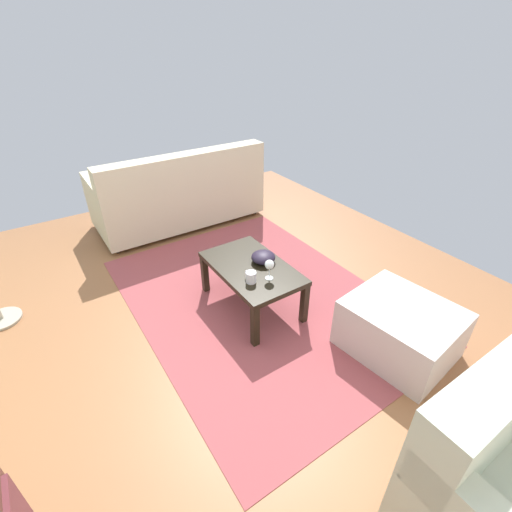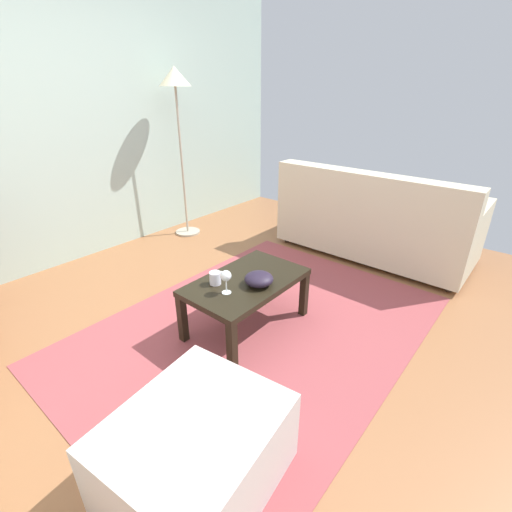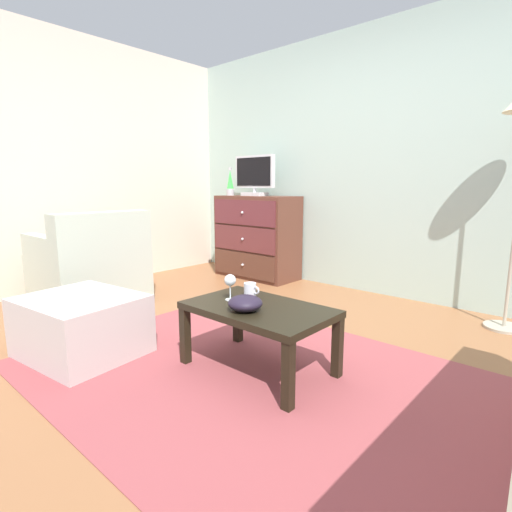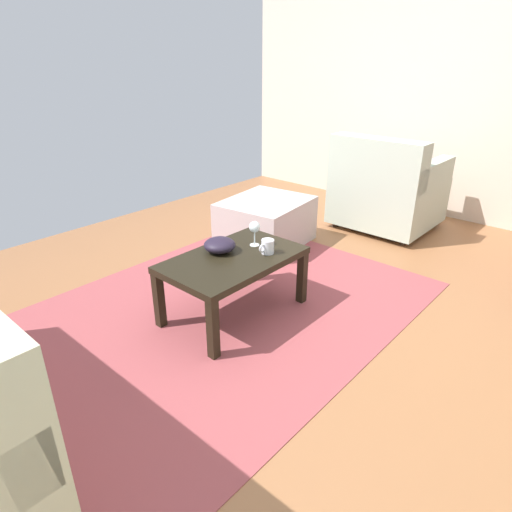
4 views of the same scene
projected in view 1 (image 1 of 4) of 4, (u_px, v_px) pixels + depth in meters
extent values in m
cube|color=#8E5B38|center=(251.00, 323.00, 2.87)|extent=(5.65, 4.45, 0.05)
cube|color=#924145|center=(258.00, 299.00, 3.09)|extent=(2.60, 1.90, 0.01)
cube|color=black|center=(255.00, 326.00, 2.56)|extent=(0.05, 0.05, 0.35)
cube|color=black|center=(205.00, 274.00, 3.11)|extent=(0.05, 0.05, 0.35)
cube|color=black|center=(304.00, 303.00, 2.77)|extent=(0.05, 0.05, 0.35)
cube|color=black|center=(249.00, 258.00, 3.32)|extent=(0.05, 0.05, 0.35)
cube|color=black|center=(252.00, 268.00, 2.84)|extent=(0.84, 0.51, 0.04)
cylinder|color=silver|center=(269.00, 278.00, 2.69)|extent=(0.06, 0.06, 0.00)
cylinder|color=silver|center=(269.00, 273.00, 2.66)|extent=(0.01, 0.01, 0.09)
sphere|color=silver|center=(269.00, 264.00, 2.62)|extent=(0.07, 0.07, 0.07)
cylinder|color=silver|center=(251.00, 277.00, 2.63)|extent=(0.08, 0.08, 0.08)
torus|color=silver|center=(248.00, 273.00, 2.66)|extent=(0.05, 0.01, 0.05)
ellipsoid|color=black|center=(263.00, 257.00, 2.86)|extent=(0.19, 0.19, 0.09)
cylinder|color=#332319|center=(227.00, 194.00, 5.00)|extent=(0.05, 0.05, 0.05)
cylinder|color=#332319|center=(101.00, 225.00, 4.21)|extent=(0.05, 0.05, 0.05)
cylinder|color=#332319|center=(254.00, 212.00, 4.51)|extent=(0.05, 0.05, 0.05)
cylinder|color=#332319|center=(118.00, 250.00, 3.73)|extent=(0.05, 0.05, 0.05)
cube|color=beige|center=(178.00, 200.00, 4.24)|extent=(0.85, 1.84, 0.40)
cube|color=beige|center=(186.00, 174.00, 3.79)|extent=(0.20, 1.84, 0.42)
cube|color=beige|center=(240.00, 162.00, 4.49)|extent=(0.81, 0.12, 0.20)
cube|color=beige|center=(96.00, 192.00, 3.68)|extent=(0.81, 0.12, 0.20)
cylinder|color=#A33D49|center=(146.00, 174.00, 4.17)|extent=(0.16, 0.40, 0.16)
cylinder|color=#332319|center=(479.00, 447.00, 1.97)|extent=(0.05, 0.05, 0.05)
cube|color=#ACB8A7|center=(490.00, 408.00, 1.47)|extent=(0.20, 0.82, 0.40)
cube|color=#BAAEAA|center=(400.00, 329.00, 2.51)|extent=(0.77, 0.68, 0.38)
cylinder|color=#A59E8C|center=(2.00, 319.00, 2.86)|extent=(0.28, 0.28, 0.02)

